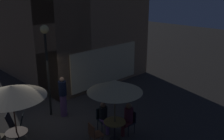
{
  "coord_description": "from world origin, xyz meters",
  "views": [
    {
      "loc": [
        -4.88,
        -8.73,
        5.38
      ],
      "look_at": [
        2.75,
        -0.9,
        1.86
      ],
      "focal_mm": 41.04,
      "sensor_mm": 36.0,
      "label": 1
    }
  ],
  "objects_px": {
    "patio_umbrella_0": "(11,92)",
    "cafe_chair_1": "(130,120)",
    "cafe_table_0": "(17,137)",
    "patron_seated_1": "(128,117)",
    "patron_standing_3": "(63,97)",
    "cafe_chair_3": "(94,133)",
    "patron_seated_2": "(104,115)",
    "cafe_chair_2": "(102,117)",
    "patio_umbrella_1": "(115,86)",
    "street_lamp_near_corner": "(46,51)",
    "cafe_table_1": "(115,126)",
    "menu_sandwich_board": "(16,124)"
  },
  "relations": [
    {
      "from": "patio_umbrella_0",
      "to": "cafe_chair_1",
      "type": "xyz_separation_m",
      "value": [
        3.64,
        -1.88,
        -1.68
      ]
    },
    {
      "from": "cafe_table_0",
      "to": "patron_seated_1",
      "type": "relative_size",
      "value": 0.59
    },
    {
      "from": "patron_seated_1",
      "to": "patio_umbrella_0",
      "type": "bearing_deg",
      "value": -25.75
    },
    {
      "from": "patron_seated_1",
      "to": "patron_standing_3",
      "type": "height_order",
      "value": "patron_standing_3"
    },
    {
      "from": "cafe_table_0",
      "to": "cafe_chair_3",
      "type": "bearing_deg",
      "value": -39.68
    },
    {
      "from": "cafe_chair_3",
      "to": "cafe_table_0",
      "type": "bearing_deg",
      "value": 152.62
    },
    {
      "from": "patron_seated_2",
      "to": "patron_standing_3",
      "type": "bearing_deg",
      "value": -158.76
    },
    {
      "from": "cafe_chair_2",
      "to": "patio_umbrella_1",
      "type": "bearing_deg",
      "value": 0.0
    },
    {
      "from": "patio_umbrella_0",
      "to": "patio_umbrella_1",
      "type": "xyz_separation_m",
      "value": [
        2.83,
        -1.84,
        -0.08
      ]
    },
    {
      "from": "street_lamp_near_corner",
      "to": "cafe_chair_2",
      "type": "bearing_deg",
      "value": -73.23
    },
    {
      "from": "cafe_table_1",
      "to": "menu_sandwich_board",
      "type": "bearing_deg",
      "value": 129.41
    },
    {
      "from": "cafe_chair_3",
      "to": "patio_umbrella_1",
      "type": "bearing_deg",
      "value": 0.0
    },
    {
      "from": "cafe_chair_2",
      "to": "patron_standing_3",
      "type": "distance_m",
      "value": 2.12
    },
    {
      "from": "street_lamp_near_corner",
      "to": "patron_seated_2",
      "type": "bearing_deg",
      "value": -74.66
    },
    {
      "from": "street_lamp_near_corner",
      "to": "cafe_table_1",
      "type": "xyz_separation_m",
      "value": [
        0.6,
        -3.42,
        -2.33
      ]
    },
    {
      "from": "cafe_table_1",
      "to": "patron_seated_1",
      "type": "relative_size",
      "value": 0.62
    },
    {
      "from": "menu_sandwich_board",
      "to": "cafe_table_1",
      "type": "relative_size",
      "value": 1.11
    },
    {
      "from": "cafe_table_0",
      "to": "cafe_chair_3",
      "type": "relative_size",
      "value": 0.81
    },
    {
      "from": "patron_seated_1",
      "to": "patron_seated_2",
      "type": "distance_m",
      "value": 0.92
    },
    {
      "from": "menu_sandwich_board",
      "to": "cafe_chair_1",
      "type": "xyz_separation_m",
      "value": [
        3.21,
        -2.95,
        0.08
      ]
    },
    {
      "from": "menu_sandwich_board",
      "to": "patio_umbrella_1",
      "type": "distance_m",
      "value": 4.13
    },
    {
      "from": "cafe_chair_2",
      "to": "patron_standing_3",
      "type": "height_order",
      "value": "patron_standing_3"
    },
    {
      "from": "street_lamp_near_corner",
      "to": "patron_seated_2",
      "type": "distance_m",
      "value": 3.57
    },
    {
      "from": "street_lamp_near_corner",
      "to": "cafe_chair_1",
      "type": "relative_size",
      "value": 4.45
    },
    {
      "from": "patio_umbrella_0",
      "to": "patron_seated_1",
      "type": "relative_size",
      "value": 1.9
    },
    {
      "from": "patron_seated_2",
      "to": "patron_standing_3",
      "type": "xyz_separation_m",
      "value": [
        -0.39,
        2.2,
        0.22
      ]
    },
    {
      "from": "patio_umbrella_0",
      "to": "patron_seated_1",
      "type": "bearing_deg",
      "value": -28.07
    },
    {
      "from": "street_lamp_near_corner",
      "to": "cafe_chair_3",
      "type": "bearing_deg",
      "value": -94.18
    },
    {
      "from": "patron_standing_3",
      "to": "patio_umbrella_0",
      "type": "bearing_deg",
      "value": 100.12
    },
    {
      "from": "cafe_table_0",
      "to": "cafe_chair_2",
      "type": "height_order",
      "value": "cafe_chair_2"
    },
    {
      "from": "patron_seated_2",
      "to": "cafe_table_0",
      "type": "bearing_deg",
      "value": -99.44
    },
    {
      "from": "street_lamp_near_corner",
      "to": "cafe_table_0",
      "type": "distance_m",
      "value": 3.62
    },
    {
      "from": "street_lamp_near_corner",
      "to": "cafe_table_1",
      "type": "distance_m",
      "value": 4.18
    },
    {
      "from": "cafe_table_1",
      "to": "cafe_chair_3",
      "type": "relative_size",
      "value": 0.86
    },
    {
      "from": "cafe_table_0",
      "to": "cafe_chair_1",
      "type": "height_order",
      "value": "cafe_chair_1"
    },
    {
      "from": "patio_umbrella_0",
      "to": "cafe_chair_1",
      "type": "distance_m",
      "value": 4.43
    },
    {
      "from": "patio_umbrella_0",
      "to": "cafe_chair_1",
      "type": "bearing_deg",
      "value": -27.23
    },
    {
      "from": "cafe_chair_1",
      "to": "patron_seated_2",
      "type": "relative_size",
      "value": 0.73
    },
    {
      "from": "cafe_chair_2",
      "to": "patron_standing_3",
      "type": "bearing_deg",
      "value": -157.29
    },
    {
      "from": "menu_sandwich_board",
      "to": "cafe_table_1",
      "type": "xyz_separation_m",
      "value": [
        2.4,
        -2.92,
        0.13
      ]
    },
    {
      "from": "menu_sandwich_board",
      "to": "patio_umbrella_0",
      "type": "height_order",
      "value": "patio_umbrella_0"
    },
    {
      "from": "cafe_chair_3",
      "to": "patron_seated_2",
      "type": "relative_size",
      "value": 0.76
    },
    {
      "from": "cafe_table_1",
      "to": "patio_umbrella_1",
      "type": "distance_m",
      "value": 1.55
    },
    {
      "from": "cafe_chair_3",
      "to": "menu_sandwich_board",
      "type": "bearing_deg",
      "value": 132.06
    },
    {
      "from": "patron_seated_1",
      "to": "patron_standing_3",
      "type": "bearing_deg",
      "value": -70.37
    },
    {
      "from": "patron_seated_2",
      "to": "menu_sandwich_board",
      "type": "bearing_deg",
      "value": -119.65
    },
    {
      "from": "cafe_table_1",
      "to": "patron_seated_2",
      "type": "bearing_deg",
      "value": 78.83
    },
    {
      "from": "menu_sandwich_board",
      "to": "patron_seated_2",
      "type": "bearing_deg",
      "value": -7.37
    },
    {
      "from": "cafe_chair_1",
      "to": "patron_seated_2",
      "type": "distance_m",
      "value": 1.02
    },
    {
      "from": "menu_sandwich_board",
      "to": "cafe_chair_3",
      "type": "height_order",
      "value": "cafe_chair_3"
    }
  ]
}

